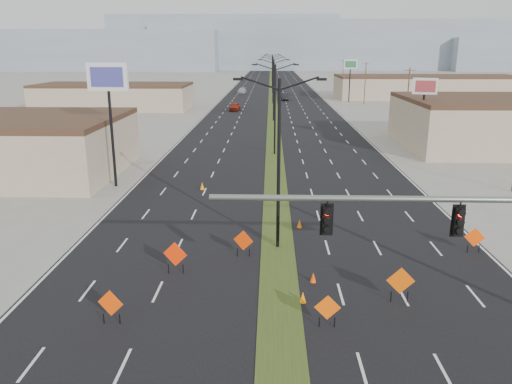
{
  "coord_description": "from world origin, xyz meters",
  "views": [
    {
      "loc": [
        -0.5,
        -16.14,
        11.51
      ],
      "look_at": [
        -1.34,
        12.93,
        3.2
      ],
      "focal_mm": 35.0,
      "sensor_mm": 36.0,
      "label": 1
    }
  ],
  "objects_px": {
    "streetlight_4": "(273,73)",
    "construction_sign_0": "(175,255)",
    "signal_mast": "(506,233)",
    "car_left": "(235,107)",
    "streetlight_0": "(279,160)",
    "construction_sign_5": "(475,238)",
    "streetlight_5": "(272,69)",
    "construction_sign_4": "(401,282)",
    "cone_1": "(313,277)",
    "cone_3": "(202,186)",
    "pole_sign_east_far": "(350,67)",
    "car_far": "(242,91)",
    "pole_sign_east_near": "(424,92)",
    "construction_sign_2": "(243,241)",
    "construction_sign_3": "(327,309)",
    "pole_sign_west": "(108,86)",
    "streetlight_2": "(274,88)",
    "streetlight_6": "(272,66)",
    "cone_2": "(299,224)",
    "streetlight_3": "(273,79)",
    "car_mid": "(284,97)",
    "construction_sign_1": "(110,304)",
    "cone_0": "(303,297)",
    "streetlight_1": "(275,106)"
  },
  "relations": [
    {
      "from": "streetlight_0",
      "to": "construction_sign_5",
      "type": "xyz_separation_m",
      "value": [
        11.5,
        -0.52,
        -4.51
      ]
    },
    {
      "from": "streetlight_3",
      "to": "construction_sign_2",
      "type": "bearing_deg",
      "value": -91.34
    },
    {
      "from": "construction_sign_2",
      "to": "construction_sign_3",
      "type": "relative_size",
      "value": 1.06
    },
    {
      "from": "cone_1",
      "to": "cone_3",
      "type": "height_order",
      "value": "cone_3"
    },
    {
      "from": "car_mid",
      "to": "construction_sign_1",
      "type": "relative_size",
      "value": 3.09
    },
    {
      "from": "signal_mast",
      "to": "car_left",
      "type": "bearing_deg",
      "value": 101.29
    },
    {
      "from": "streetlight_1",
      "to": "car_mid",
      "type": "relative_size",
      "value": 2.02
    },
    {
      "from": "construction_sign_3",
      "to": "pole_sign_west",
      "type": "height_order",
      "value": "pole_sign_west"
    },
    {
      "from": "cone_2",
      "to": "cone_1",
      "type": "bearing_deg",
      "value": -88.21
    },
    {
      "from": "streetlight_5",
      "to": "construction_sign_5",
      "type": "relative_size",
      "value": 6.49
    },
    {
      "from": "car_left",
      "to": "car_far",
      "type": "relative_size",
      "value": 0.88
    },
    {
      "from": "streetlight_2",
      "to": "streetlight_3",
      "type": "relative_size",
      "value": 1.0
    },
    {
      "from": "construction_sign_2",
      "to": "construction_sign_5",
      "type": "xyz_separation_m",
      "value": [
        13.5,
        0.97,
        -0.04
      ]
    },
    {
      "from": "cone_1",
      "to": "pole_sign_west",
      "type": "height_order",
      "value": "pole_sign_west"
    },
    {
      "from": "construction_sign_5",
      "to": "cone_0",
      "type": "xyz_separation_m",
      "value": [
        -10.41,
        -6.35,
        -0.63
      ]
    },
    {
      "from": "streetlight_6",
      "to": "construction_sign_3",
      "type": "relative_size",
      "value": 6.65
    },
    {
      "from": "cone_1",
      "to": "cone_3",
      "type": "bearing_deg",
      "value": 114.77
    },
    {
      "from": "car_far",
      "to": "pole_sign_east_far",
      "type": "height_order",
      "value": "pole_sign_east_far"
    },
    {
      "from": "streetlight_3",
      "to": "car_far",
      "type": "xyz_separation_m",
      "value": [
        -8.34,
        26.63,
        -4.68
      ]
    },
    {
      "from": "construction_sign_5",
      "to": "signal_mast",
      "type": "bearing_deg",
      "value": -96.9
    },
    {
      "from": "streetlight_4",
      "to": "construction_sign_0",
      "type": "bearing_deg",
      "value": -92.71
    },
    {
      "from": "streetlight_0",
      "to": "pole_sign_east_far",
      "type": "relative_size",
      "value": 1.06
    },
    {
      "from": "cone_2",
      "to": "cone_3",
      "type": "distance_m",
      "value": 12.09
    },
    {
      "from": "construction_sign_2",
      "to": "cone_3",
      "type": "relative_size",
      "value": 2.48
    },
    {
      "from": "streetlight_5",
      "to": "construction_sign_4",
      "type": "distance_m",
      "value": 146.84
    },
    {
      "from": "streetlight_2",
      "to": "streetlight_4",
      "type": "bearing_deg",
      "value": 90.0
    },
    {
      "from": "streetlight_5",
      "to": "cone_1",
      "type": "relative_size",
      "value": 18.49
    },
    {
      "from": "signal_mast",
      "to": "streetlight_0",
      "type": "distance_m",
      "value": 13.18
    },
    {
      "from": "construction_sign_2",
      "to": "car_far",
      "type": "bearing_deg",
      "value": 112.35
    },
    {
      "from": "streetlight_3",
      "to": "streetlight_4",
      "type": "height_order",
      "value": "same"
    },
    {
      "from": "cone_1",
      "to": "car_far",
      "type": "bearing_deg",
      "value": 95.0
    },
    {
      "from": "streetlight_0",
      "to": "construction_sign_3",
      "type": "xyz_separation_m",
      "value": [
        2.0,
        -9.0,
        -4.54
      ]
    },
    {
      "from": "streetlight_4",
      "to": "pole_sign_east_far",
      "type": "distance_m",
      "value": 29.77
    },
    {
      "from": "streetlight_5",
      "to": "cone_1",
      "type": "distance_m",
      "value": 144.8
    },
    {
      "from": "car_left",
      "to": "pole_sign_east_near",
      "type": "xyz_separation_m",
      "value": [
        24.64,
        -39.94,
        6.04
      ]
    },
    {
      "from": "construction_sign_1",
      "to": "construction_sign_3",
      "type": "bearing_deg",
      "value": 13.02
    },
    {
      "from": "streetlight_6",
      "to": "cone_2",
      "type": "xyz_separation_m",
      "value": [
        1.51,
        -164.53,
        -5.14
      ]
    },
    {
      "from": "streetlight_4",
      "to": "streetlight_6",
      "type": "bearing_deg",
      "value": 90.0
    },
    {
      "from": "streetlight_2",
      "to": "cone_1",
      "type": "xyz_separation_m",
      "value": [
        1.76,
        -60.7,
        -5.15
      ]
    },
    {
      "from": "streetlight_0",
      "to": "car_far",
      "type": "height_order",
      "value": "streetlight_0"
    },
    {
      "from": "streetlight_0",
      "to": "cone_2",
      "type": "relative_size",
      "value": 17.77
    },
    {
      "from": "streetlight_0",
      "to": "cone_3",
      "type": "relative_size",
      "value": 15.53
    },
    {
      "from": "streetlight_6",
      "to": "pole_sign_west",
      "type": "height_order",
      "value": "pole_sign_west"
    },
    {
      "from": "car_left",
      "to": "streetlight_6",
      "type": "bearing_deg",
      "value": 90.84
    },
    {
      "from": "streetlight_0",
      "to": "streetlight_2",
      "type": "xyz_separation_m",
      "value": [
        0.0,
        56.0,
        0.0
      ]
    },
    {
      "from": "streetlight_0",
      "to": "construction_sign_4",
      "type": "height_order",
      "value": "streetlight_0"
    },
    {
      "from": "cone_1",
      "to": "pole_sign_east_far",
      "type": "distance_m",
      "value": 94.27
    },
    {
      "from": "streetlight_5",
      "to": "construction_sign_2",
      "type": "relative_size",
      "value": 6.26
    },
    {
      "from": "streetlight_2",
      "to": "construction_sign_3",
      "type": "distance_m",
      "value": 65.19
    },
    {
      "from": "streetlight_2",
      "to": "construction_sign_4",
      "type": "distance_m",
      "value": 63.08
    }
  ]
}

